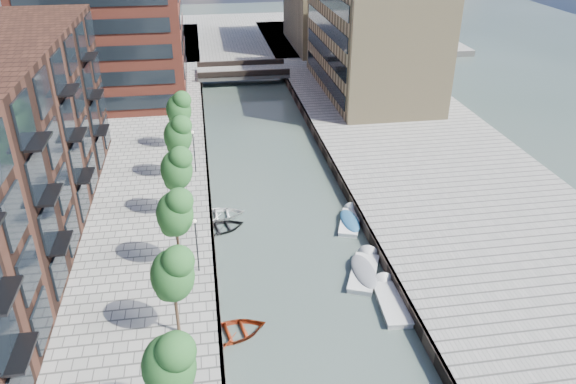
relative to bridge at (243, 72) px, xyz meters
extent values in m
plane|color=#38473F|center=(0.00, -32.00, -1.39)|extent=(300.00, 300.00, 0.00)
cube|color=gray|center=(16.00, -32.00, -0.89)|extent=(20.00, 140.00, 1.00)
cube|color=#332823|center=(-6.10, -32.00, -0.89)|extent=(0.25, 140.00, 1.00)
cube|color=#332823|center=(6.10, -32.00, -0.89)|extent=(0.25, 140.00, 1.00)
cube|color=gray|center=(0.00, 28.00, -0.89)|extent=(80.00, 40.00, 1.00)
cube|color=black|center=(-20.00, -42.00, 6.61)|extent=(8.00, 38.00, 14.00)
cube|color=tan|center=(16.00, -10.00, 6.61)|extent=(12.00, 25.00, 14.00)
cube|color=gray|center=(0.00, 0.00, -0.09)|extent=(13.00, 6.00, 0.60)
cube|color=#332823|center=(0.00, -2.80, 0.51)|extent=(13.00, 0.40, 0.80)
cube|color=#332823|center=(0.00, 2.80, 0.51)|extent=(13.00, 0.40, 0.80)
ellipsoid|color=#1C4B1F|center=(-8.50, -61.00, 3.93)|extent=(2.50, 2.50, 3.25)
cylinder|color=#382619|center=(-8.50, -54.00, 1.21)|extent=(0.20, 0.20, 3.20)
ellipsoid|color=#1C4B1F|center=(-8.50, -54.00, 3.93)|extent=(2.50, 2.50, 3.25)
cylinder|color=#382619|center=(-8.50, -47.00, 1.21)|extent=(0.20, 0.20, 3.20)
ellipsoid|color=#1C4B1F|center=(-8.50, -47.00, 3.93)|extent=(2.50, 2.50, 3.25)
cylinder|color=#382619|center=(-8.50, -40.00, 1.21)|extent=(0.20, 0.20, 3.20)
ellipsoid|color=#1C4B1F|center=(-8.50, -40.00, 3.93)|extent=(2.50, 2.50, 3.25)
cylinder|color=#382619|center=(-8.50, -33.00, 1.21)|extent=(0.20, 0.20, 3.20)
ellipsoid|color=#1C4B1F|center=(-8.50, -33.00, 3.93)|extent=(2.50, 2.50, 3.25)
cylinder|color=#382619|center=(-8.50, -26.00, 1.21)|extent=(0.20, 0.20, 3.20)
ellipsoid|color=#1C4B1F|center=(-8.50, -26.00, 3.93)|extent=(2.50, 2.50, 3.25)
cylinder|color=black|center=(-7.20, -48.00, 1.61)|extent=(0.10, 0.10, 4.00)
sphere|color=#FFF2CC|center=(-7.20, -48.00, 3.61)|extent=(0.24, 0.24, 0.24)
cylinder|color=black|center=(-7.20, -32.00, 1.61)|extent=(0.10, 0.10, 4.00)
sphere|color=#FFF2CC|center=(-7.20, -32.00, 3.61)|extent=(0.24, 0.24, 0.24)
imported|color=maroon|center=(-5.32, -53.74, -1.39)|extent=(5.00, 4.05, 0.92)
imported|color=white|center=(-5.38, -39.10, -1.39)|extent=(4.48, 3.34, 0.89)
imported|color=black|center=(-5.40, -41.20, -1.39)|extent=(4.66, 3.83, 0.84)
cube|color=silver|center=(5.26, -52.71, -1.34)|extent=(1.91, 4.48, 0.62)
cube|color=silver|center=(5.26, -52.71, -1.01)|extent=(2.00, 4.58, 0.10)
cone|color=silver|center=(5.40, -50.52, -1.30)|extent=(1.67, 0.97, 1.62)
cube|color=white|center=(5.16, -42.11, -1.35)|extent=(2.72, 4.28, 0.57)
cube|color=white|center=(5.16, -42.11, -1.04)|extent=(2.82, 4.39, 0.09)
cone|color=white|center=(5.82, -40.21, -1.30)|extent=(1.66, 1.23, 1.48)
ellipsoid|color=navy|center=(5.16, -42.11, -1.00)|extent=(2.52, 3.92, 0.49)
cube|color=silver|center=(4.33, -49.13, -1.34)|extent=(3.32, 4.81, 0.64)
cube|color=silver|center=(4.33, -49.13, -1.00)|extent=(3.43, 4.94, 0.10)
cone|color=silver|center=(5.22, -47.06, -1.29)|extent=(1.88, 1.47, 1.67)
ellipsoid|color=slate|center=(4.33, -49.13, -0.95)|extent=(3.07, 4.41, 0.55)
imported|color=#989C9D|center=(11.47, -8.59, 0.25)|extent=(1.94, 3.92, 1.29)
camera|label=1|loc=(-6.12, -80.47, 22.64)|focal=35.00mm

